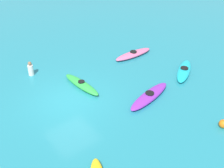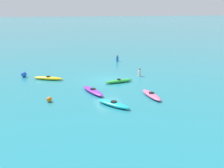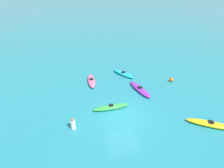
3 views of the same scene
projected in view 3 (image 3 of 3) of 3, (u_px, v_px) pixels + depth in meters
The scene contains 8 objects.
ground_plane at pixel (124, 117), 13.40m from camera, with size 600.00×600.00×0.00m, color teal.
kayak_purple at pixel (140, 89), 16.68m from camera, with size 3.29×1.41×0.37m.
kayak_yellow at pixel (210, 124), 12.52m from camera, with size 2.15×3.03×0.37m.
kayak_cyan at pixel (123, 74), 19.57m from camera, with size 2.80×2.10×0.37m.
kayak_green at pixel (111, 107), 14.24m from camera, with size 0.78×2.90×0.37m.
kayak_pink at pixel (91, 81), 18.12m from camera, with size 2.90×0.75×0.37m.
buoy_orange at pixel (171, 80), 18.25m from camera, with size 0.40×0.40×0.40m, color orange.
person_by_kayaks at pixel (73, 124), 12.19m from camera, with size 0.45×0.45×0.88m.
Camera 3 is at (10.18, -3.03, 8.57)m, focal length 29.39 mm.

